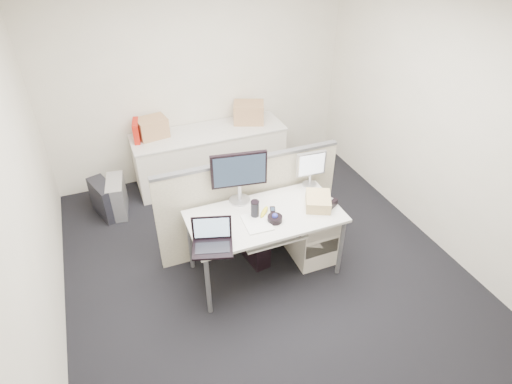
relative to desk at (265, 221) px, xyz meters
name	(u,v)px	position (x,y,z in m)	size (l,w,h in m)	color
floor	(264,270)	(0.00, 0.00, -0.67)	(4.00, 4.50, 0.01)	black
wall_back	(198,78)	(0.00, 2.25, 0.69)	(4.00, 0.02, 2.70)	silver
wall_front	(445,377)	(0.00, -2.25, 0.69)	(4.00, 0.02, 2.70)	silver
wall_left	(20,211)	(-2.00, 0.00, 0.69)	(0.02, 4.50, 2.70)	silver
wall_right	(444,124)	(2.00, 0.00, 0.69)	(0.02, 4.50, 2.70)	silver
desk	(265,221)	(0.00, 0.00, 0.00)	(1.50, 0.75, 0.73)	silver
keyboard_tray	(272,235)	(0.00, -0.18, -0.04)	(0.62, 0.32, 0.02)	silver
drawer_pedestal	(310,231)	(0.55, 0.05, -0.34)	(0.40, 0.55, 0.65)	silver
cubicle_partition	(249,205)	(0.00, 0.45, -0.11)	(2.00, 0.06, 1.10)	beige
back_counter	(210,156)	(0.00, 1.93, -0.30)	(2.00, 0.60, 0.72)	silver
monitor_main	(239,178)	(-0.15, 0.32, 0.34)	(0.56, 0.21, 0.56)	black
monitor_small	(311,169)	(0.65, 0.32, 0.26)	(0.32, 0.16, 0.39)	#B7B7BC
laptop	(212,238)	(-0.62, -0.28, 0.20)	(0.35, 0.27, 0.27)	black
trackball	(275,219)	(0.05, -0.12, 0.09)	(0.14, 0.14, 0.06)	black
desk_phone	(324,204)	(0.60, -0.09, 0.10)	(0.22, 0.18, 0.07)	black
paper_stack	(257,222)	(-0.12, -0.08, 0.07)	(0.24, 0.31, 0.01)	silver
sticky_pad	(268,227)	(-0.05, -0.18, 0.07)	(0.08, 0.08, 0.01)	gold
travel_mug	(255,210)	(-0.10, 0.02, 0.15)	(0.08, 0.08, 0.17)	black
banana	(264,212)	(0.00, 0.03, 0.09)	(0.19, 0.05, 0.04)	yellow
cellphone	(273,210)	(0.10, 0.05, 0.07)	(0.05, 0.10, 0.01)	black
manila_folders	(318,201)	(0.55, -0.05, 0.12)	(0.24, 0.31, 0.11)	tan
keyboard	(279,235)	(0.05, -0.22, -0.02)	(0.40, 0.14, 0.02)	black
pc_tower_desk	(254,245)	(-0.04, 0.20, -0.47)	(0.17, 0.42, 0.39)	black
pc_tower_spare_dark	(105,199)	(-1.45, 1.63, -0.44)	(0.19, 0.48, 0.45)	black
pc_tower_spare_silver	(117,196)	(-1.30, 1.63, -0.44)	(0.19, 0.48, 0.45)	#B7B7BC
cardboard_box_left	(152,128)	(-0.70, 2.05, 0.19)	(0.36, 0.27, 0.27)	tan
cardboard_box_right	(249,113)	(0.60, 2.01, 0.20)	(0.40, 0.31, 0.29)	tan
red_binder	(137,131)	(-0.90, 2.03, 0.19)	(0.07, 0.30, 0.28)	#B0190D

